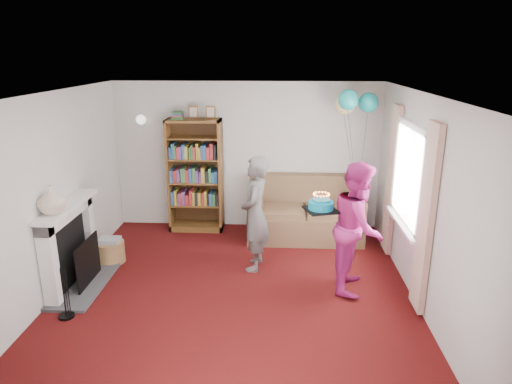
# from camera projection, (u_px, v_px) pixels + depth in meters

# --- Properties ---
(ground) EXTENTS (5.00, 5.00, 0.00)m
(ground) POSITION_uv_depth(u_px,v_px,m) (234.00, 296.00, 5.77)
(ground) COLOR #370809
(ground) RESTS_ON ground
(wall_back) EXTENTS (4.50, 0.02, 2.50)m
(wall_back) POSITION_uv_depth(u_px,v_px,m) (247.00, 156.00, 7.79)
(wall_back) COLOR silver
(wall_back) RESTS_ON ground
(wall_left) EXTENTS (0.02, 5.00, 2.50)m
(wall_left) POSITION_uv_depth(u_px,v_px,m) (46.00, 199.00, 5.51)
(wall_left) COLOR silver
(wall_left) RESTS_ON ground
(wall_right) EXTENTS (0.02, 5.00, 2.50)m
(wall_right) POSITION_uv_depth(u_px,v_px,m) (426.00, 205.00, 5.29)
(wall_right) COLOR silver
(wall_right) RESTS_ON ground
(ceiling) EXTENTS (4.50, 5.00, 0.01)m
(ceiling) POSITION_uv_depth(u_px,v_px,m) (231.00, 94.00, 5.03)
(ceiling) COLOR white
(ceiling) RESTS_ON wall_back
(fireplace) EXTENTS (0.55, 1.80, 1.12)m
(fireplace) POSITION_uv_depth(u_px,v_px,m) (74.00, 249.00, 5.90)
(fireplace) COLOR #3F3F42
(fireplace) RESTS_ON ground
(window_bay) EXTENTS (0.14, 2.02, 2.20)m
(window_bay) POSITION_uv_depth(u_px,v_px,m) (407.00, 194.00, 5.88)
(window_bay) COLOR white
(window_bay) RESTS_ON ground
(wall_sconce) EXTENTS (0.16, 0.23, 0.16)m
(wall_sconce) POSITION_uv_depth(u_px,v_px,m) (141.00, 120.00, 7.55)
(wall_sconce) COLOR gold
(wall_sconce) RESTS_ON ground
(bookcase) EXTENTS (0.90, 0.42, 2.12)m
(bookcase) POSITION_uv_depth(u_px,v_px,m) (196.00, 176.00, 7.73)
(bookcase) COLOR #472B14
(bookcase) RESTS_ON ground
(sofa) EXTENTS (1.85, 0.98, 0.98)m
(sofa) POSITION_uv_depth(u_px,v_px,m) (304.00, 214.00, 7.59)
(sofa) COLOR brown
(sofa) RESTS_ON ground
(wicker_basket) EXTENTS (0.41, 0.41, 0.37)m
(wicker_basket) POSITION_uv_depth(u_px,v_px,m) (110.00, 251.00, 6.66)
(wicker_basket) COLOR #9D7649
(wicker_basket) RESTS_ON ground
(person_striped) EXTENTS (0.44, 0.62, 1.62)m
(person_striped) POSITION_uv_depth(u_px,v_px,m) (255.00, 214.00, 6.30)
(person_striped) COLOR black
(person_striped) RESTS_ON ground
(person_magenta) EXTENTS (0.81, 0.94, 1.68)m
(person_magenta) POSITION_uv_depth(u_px,v_px,m) (358.00, 227.00, 5.75)
(person_magenta) COLOR #BF267D
(person_magenta) RESTS_ON ground
(birthday_cake) EXTENTS (0.38, 0.38, 0.22)m
(birthday_cake) POSITION_uv_depth(u_px,v_px,m) (321.00, 205.00, 5.72)
(birthday_cake) COLOR black
(birthday_cake) RESTS_ON ground
(balloons) EXTENTS (0.63, 0.68, 1.74)m
(balloons) POSITION_uv_depth(u_px,v_px,m) (354.00, 103.00, 6.90)
(balloons) COLOR #3F3F3F
(balloons) RESTS_ON ground
(mantel_vase) EXTENTS (0.40, 0.40, 0.34)m
(mantel_vase) POSITION_uv_depth(u_px,v_px,m) (51.00, 200.00, 5.34)
(mantel_vase) COLOR beige
(mantel_vase) RESTS_ON fireplace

